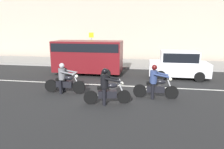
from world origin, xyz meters
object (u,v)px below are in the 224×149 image
(motorcycle_with_rider_denim_blue, at_px, (155,85))
(parked_van_maroon, at_px, (88,55))
(parked_hatchback_white, at_px, (178,64))
(motorcycle_with_rider_gray, at_px, (64,81))
(street_sign_post, at_px, (92,44))
(motorcycle_with_rider_black_leather, at_px, (107,89))
(pedestrian_bystander, at_px, (61,51))

(motorcycle_with_rider_denim_blue, distance_m, parked_van_maroon, 6.32)
(parked_van_maroon, bearing_deg, parked_hatchback_white, -1.69)
(motorcycle_with_rider_denim_blue, xyz_separation_m, motorcycle_with_rider_gray, (-4.55, 0.02, -0.02))
(street_sign_post, bearing_deg, motorcycle_with_rider_black_leather, -71.39)
(parked_van_maroon, xyz_separation_m, pedestrian_bystander, (-3.82, 4.13, -0.27))
(motorcycle_with_rider_gray, height_order, street_sign_post, street_sign_post)
(motorcycle_with_rider_denim_blue, distance_m, pedestrian_bystander, 11.91)
(motorcycle_with_rider_denim_blue, xyz_separation_m, parked_van_maroon, (-4.52, 4.35, 0.71))
(motorcycle_with_rider_black_leather, xyz_separation_m, pedestrian_bystander, (-6.22, 9.60, 0.44))
(motorcycle_with_rider_black_leather, height_order, parked_van_maroon, parked_van_maroon)
(motorcycle_with_rider_gray, xyz_separation_m, pedestrian_bystander, (-3.80, 8.47, 0.46))
(motorcycle_with_rider_black_leather, distance_m, parked_van_maroon, 6.02)
(motorcycle_with_rider_gray, distance_m, parked_van_maroon, 4.40)
(motorcycle_with_rider_gray, relative_size, street_sign_post, 0.80)
(motorcycle_with_rider_gray, bearing_deg, motorcycle_with_rider_denim_blue, -0.22)
(motorcycle_with_rider_denim_blue, bearing_deg, parked_van_maroon, 136.09)
(motorcycle_with_rider_denim_blue, bearing_deg, parked_hatchback_white, 68.72)
(parked_van_maroon, bearing_deg, motorcycle_with_rider_denim_blue, -43.91)
(motorcycle_with_rider_denim_blue, bearing_deg, motorcycle_with_rider_black_leather, -152.18)
(motorcycle_with_rider_gray, height_order, parked_van_maroon, parked_van_maroon)
(parked_van_maroon, relative_size, pedestrian_bystander, 2.89)
(pedestrian_bystander, bearing_deg, street_sign_post, 2.84)
(street_sign_post, bearing_deg, motorcycle_with_rider_gray, -84.32)
(motorcycle_with_rider_denim_blue, relative_size, motorcycle_with_rider_black_leather, 1.03)
(motorcycle_with_rider_gray, bearing_deg, motorcycle_with_rider_black_leather, -25.09)
(parked_van_maroon, distance_m, street_sign_post, 4.39)
(street_sign_post, bearing_deg, pedestrian_bystander, -177.16)
(motorcycle_with_rider_gray, height_order, pedestrian_bystander, pedestrian_bystander)
(motorcycle_with_rider_gray, distance_m, street_sign_post, 8.73)
(parked_van_maroon, bearing_deg, motorcycle_with_rider_gray, -90.32)
(parked_van_maroon, height_order, pedestrian_bystander, parked_van_maroon)
(motorcycle_with_rider_gray, bearing_deg, parked_van_maroon, 89.68)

